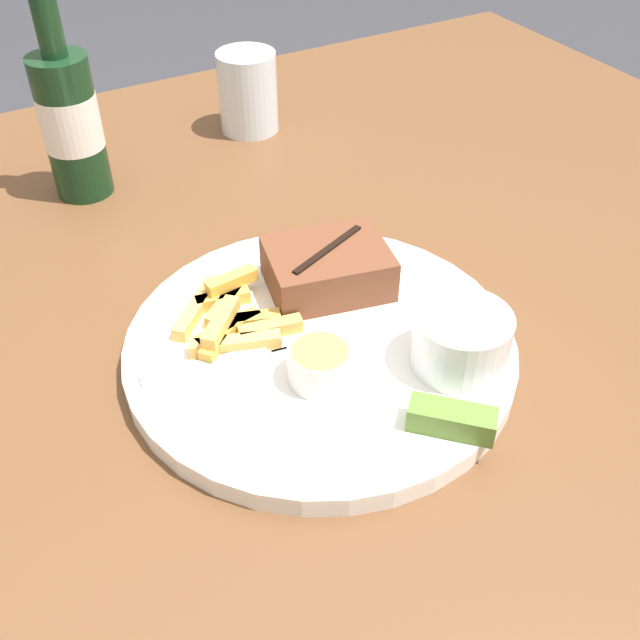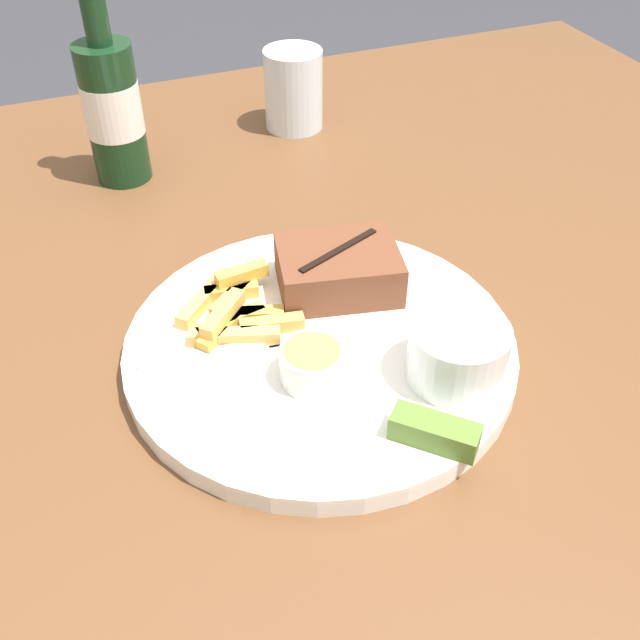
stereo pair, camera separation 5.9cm
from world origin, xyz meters
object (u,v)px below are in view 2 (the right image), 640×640
at_px(dinner_plate, 320,347).
at_px(pickle_spear, 435,432).
at_px(dipping_sauce_cup, 312,363).
at_px(drinking_glass, 293,89).
at_px(fork_utensil, 216,353).
at_px(coleslaw_cup, 458,350).
at_px(beer_bottle, 112,104).
at_px(steak_portion, 338,269).

xyz_separation_m(dinner_plate, pickle_spear, (0.03, -0.13, 0.02)).
bearing_deg(dipping_sauce_cup, drinking_glass, 71.36).
distance_m(dinner_plate, fork_utensil, 0.08).
xyz_separation_m(dinner_plate, fork_utensil, (-0.08, 0.01, 0.01)).
bearing_deg(coleslaw_cup, drinking_glass, 84.47).
bearing_deg(fork_utensil, dinner_plate, 0.00).
xyz_separation_m(coleslaw_cup, fork_utensil, (-0.16, 0.09, -0.02)).
xyz_separation_m(pickle_spear, beer_bottle, (-0.13, 0.48, 0.06)).
relative_size(steak_portion, beer_bottle, 0.49).
xyz_separation_m(dinner_plate, beer_bottle, (-0.09, 0.35, 0.08)).
relative_size(dipping_sauce_cup, beer_bottle, 0.21).
distance_m(coleslaw_cup, fork_utensil, 0.19).
relative_size(coleslaw_cup, pickle_spear, 1.27).
height_order(coleslaw_cup, beer_bottle, beer_bottle).
bearing_deg(pickle_spear, drinking_glass, 80.10).
bearing_deg(dipping_sauce_cup, beer_bottle, 100.29).
distance_m(dinner_plate, beer_bottle, 0.37).
xyz_separation_m(coleslaw_cup, drinking_glass, (0.05, 0.48, 0.00)).
bearing_deg(drinking_glass, dinner_plate, -107.48).
relative_size(dinner_plate, coleslaw_cup, 4.22).
distance_m(dinner_plate, steak_portion, 0.08).
distance_m(pickle_spear, beer_bottle, 0.50).
distance_m(dinner_plate, dipping_sauce_cup, 0.05).
relative_size(dinner_plate, pickle_spear, 5.34).
distance_m(dipping_sauce_cup, pickle_spear, 0.11).
bearing_deg(coleslaw_cup, dinner_plate, 136.12).
bearing_deg(dipping_sauce_cup, pickle_spear, -58.04).
bearing_deg(pickle_spear, beer_bottle, 104.78).
height_order(steak_portion, pickle_spear, steak_portion).
height_order(beer_bottle, drinking_glass, beer_bottle).
bearing_deg(coleslaw_cup, steak_portion, 106.54).
distance_m(steak_portion, fork_utensil, 0.13).
distance_m(dinner_plate, drinking_glass, 0.42).
xyz_separation_m(dipping_sauce_cup, drinking_glass, (0.15, 0.44, 0.01)).
bearing_deg(beer_bottle, dinner_plate, -75.16).
bearing_deg(fork_utensil, drinking_glass, 70.73).
distance_m(coleslaw_cup, beer_bottle, 0.47).
height_order(coleslaw_cup, pickle_spear, coleslaw_cup).
xyz_separation_m(coleslaw_cup, beer_bottle, (-0.17, 0.43, 0.04)).
bearing_deg(coleslaw_cup, fork_utensil, 151.05).
relative_size(coleslaw_cup, drinking_glass, 0.79).
bearing_deg(dinner_plate, beer_bottle, 104.84).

